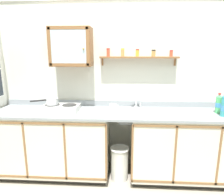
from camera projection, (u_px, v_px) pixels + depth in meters
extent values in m
plane|color=#9E9384|center=(119.00, 187.00, 2.58)|extent=(6.39, 6.39, 0.00)
cube|color=silver|center=(121.00, 86.00, 2.89)|extent=(3.99, 0.05, 2.43)
cube|color=black|center=(56.00, 169.00, 2.91)|extent=(1.49, 0.55, 0.08)
cube|color=beige|center=(54.00, 141.00, 2.79)|extent=(1.52, 0.61, 0.81)
cube|color=brown|center=(43.00, 123.00, 2.40)|extent=(1.52, 0.01, 0.03)
cube|color=brown|center=(47.00, 178.00, 2.56)|extent=(1.52, 0.01, 0.03)
cube|color=brown|center=(25.00, 151.00, 2.50)|extent=(0.02, 0.01, 0.75)
cube|color=brown|center=(65.00, 152.00, 2.47)|extent=(0.02, 0.01, 0.75)
cube|color=brown|center=(106.00, 154.00, 2.44)|extent=(0.02, 0.01, 0.75)
cube|color=black|center=(185.00, 173.00, 2.80)|extent=(1.49, 0.55, 0.08)
cube|color=beige|center=(189.00, 145.00, 2.68)|extent=(1.52, 0.61, 0.81)
cube|color=brown|center=(200.00, 127.00, 2.29)|extent=(1.52, 0.01, 0.03)
cube|color=brown|center=(194.00, 183.00, 2.45)|extent=(1.52, 0.01, 0.03)
cube|color=brown|center=(132.00, 154.00, 2.42)|extent=(0.02, 0.01, 0.75)
cube|color=brown|center=(175.00, 156.00, 2.39)|extent=(0.02, 0.01, 0.75)
cube|color=brown|center=(219.00, 157.00, 2.36)|extent=(0.02, 0.01, 0.75)
cube|color=gray|center=(120.00, 113.00, 2.64)|extent=(3.35, 0.64, 0.03)
cube|color=gray|center=(121.00, 103.00, 2.92)|extent=(3.35, 0.02, 0.08)
cube|color=silver|center=(136.00, 111.00, 2.64)|extent=(0.51, 0.39, 0.01)
cube|color=slate|center=(135.00, 120.00, 2.67)|extent=(0.43, 0.32, 0.01)
cube|color=slate|center=(135.00, 113.00, 2.82)|extent=(0.43, 0.01, 0.13)
cube|color=slate|center=(136.00, 120.00, 2.50)|extent=(0.43, 0.01, 0.13)
cylinder|color=#4C4C51|center=(135.00, 121.00, 2.67)|extent=(0.04, 0.04, 0.01)
cylinder|color=silver|center=(136.00, 107.00, 2.85)|extent=(0.05, 0.05, 0.02)
cylinder|color=silver|center=(136.00, 98.00, 2.82)|extent=(0.02, 0.02, 0.22)
torus|color=silver|center=(137.00, 91.00, 2.74)|extent=(0.15, 0.02, 0.15)
cylinder|color=silver|center=(140.00, 104.00, 2.84)|extent=(0.02, 0.02, 0.05)
cube|color=silver|center=(61.00, 108.00, 2.67)|extent=(0.48, 0.32, 0.07)
cylinder|color=#2D2D2D|center=(52.00, 105.00, 2.69)|extent=(0.19, 0.19, 0.01)
cylinder|color=#2D2D2D|center=(69.00, 105.00, 2.68)|extent=(0.19, 0.19, 0.01)
cylinder|color=black|center=(48.00, 111.00, 2.53)|extent=(0.03, 0.02, 0.03)
cylinder|color=black|center=(66.00, 111.00, 2.52)|extent=(0.03, 0.02, 0.03)
cylinder|color=silver|center=(52.00, 101.00, 2.68)|extent=(0.15, 0.15, 0.08)
torus|color=silver|center=(52.00, 98.00, 2.67)|extent=(0.16, 0.16, 0.01)
cylinder|color=black|center=(38.00, 101.00, 2.61)|extent=(0.19, 0.11, 0.02)
cylinder|color=#4CB266|center=(218.00, 105.00, 2.57)|extent=(0.07, 0.07, 0.21)
cone|color=#4CB266|center=(219.00, 96.00, 2.54)|extent=(0.07, 0.07, 0.03)
cylinder|color=red|center=(220.00, 94.00, 2.54)|extent=(0.03, 0.03, 0.02)
cylinder|color=#3F8CCC|center=(218.00, 105.00, 2.57)|extent=(0.07, 0.07, 0.06)
cylinder|color=teal|center=(224.00, 107.00, 2.43)|extent=(0.06, 0.06, 0.24)
cylinder|color=#3F8CCC|center=(223.00, 108.00, 2.43)|extent=(0.06, 0.06, 0.07)
cylinder|color=white|center=(113.00, 108.00, 2.67)|extent=(0.10, 0.10, 0.09)
torus|color=white|center=(117.00, 107.00, 2.68)|extent=(0.06, 0.03, 0.06)
cube|color=brown|center=(71.00, 47.00, 2.67)|extent=(0.55, 0.26, 0.50)
cube|color=silver|center=(68.00, 47.00, 2.53)|extent=(0.45, 0.01, 0.41)
cube|color=brown|center=(49.00, 47.00, 2.55)|extent=(0.04, 0.01, 0.47)
cube|color=brown|center=(88.00, 47.00, 2.52)|extent=(0.04, 0.01, 0.47)
cube|color=brown|center=(68.00, 28.00, 2.48)|extent=(0.51, 0.01, 0.04)
cube|color=brown|center=(69.00, 65.00, 2.58)|extent=(0.51, 0.01, 0.04)
sphere|color=olive|center=(83.00, 49.00, 2.51)|extent=(0.02, 0.02, 0.02)
cube|color=brown|center=(139.00, 57.00, 2.70)|extent=(1.05, 0.14, 0.02)
cube|color=brown|center=(103.00, 62.00, 2.80)|extent=(0.02, 0.03, 0.10)
cube|color=brown|center=(175.00, 62.00, 2.74)|extent=(0.02, 0.03, 0.10)
cylinder|color=#CC4C33|center=(108.00, 53.00, 2.72)|extent=(0.04, 0.04, 0.09)
cylinder|color=red|center=(108.00, 49.00, 2.71)|extent=(0.04, 0.04, 0.02)
cylinder|color=tan|center=(123.00, 53.00, 2.70)|extent=(0.04, 0.04, 0.09)
cylinder|color=yellow|center=(123.00, 49.00, 2.69)|extent=(0.05, 0.05, 0.02)
cylinder|color=gold|center=(137.00, 53.00, 2.69)|extent=(0.04, 0.04, 0.08)
cylinder|color=red|center=(137.00, 50.00, 2.68)|extent=(0.05, 0.05, 0.02)
cylinder|color=tan|center=(153.00, 54.00, 2.69)|extent=(0.05, 0.05, 0.07)
cylinder|color=black|center=(154.00, 50.00, 2.68)|extent=(0.05, 0.05, 0.02)
cylinder|color=#CC4C33|center=(171.00, 54.00, 2.65)|extent=(0.04, 0.04, 0.07)
cylinder|color=red|center=(171.00, 51.00, 2.64)|extent=(0.04, 0.04, 0.02)
cylinder|color=silver|center=(119.00, 164.00, 2.71)|extent=(0.23, 0.23, 0.45)
torus|color=white|center=(120.00, 148.00, 2.66)|extent=(0.25, 0.25, 0.02)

